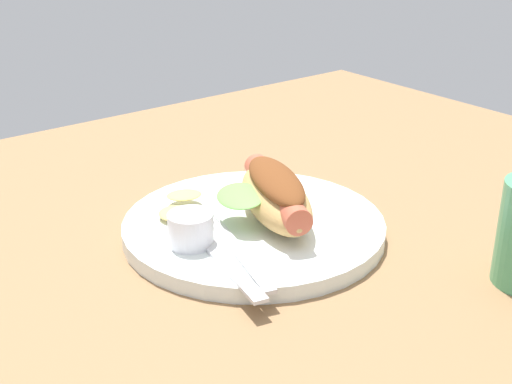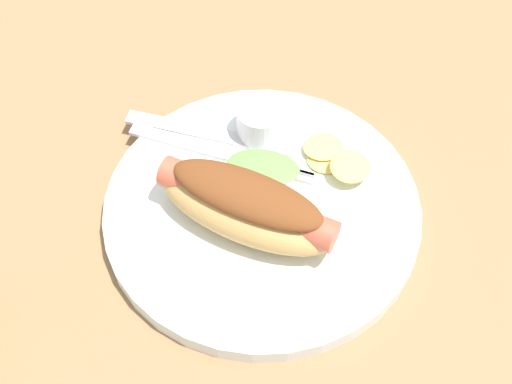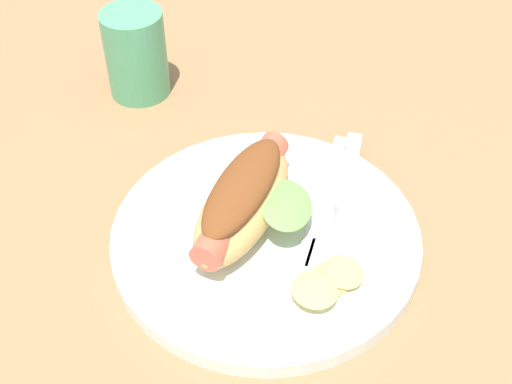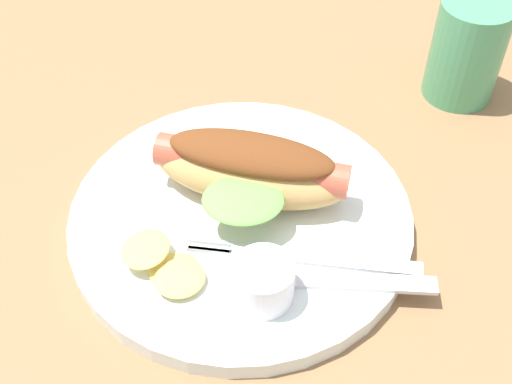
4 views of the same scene
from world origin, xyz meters
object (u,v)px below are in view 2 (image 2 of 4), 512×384
object	(u,v)px
hot_dog	(247,204)
sauce_ramekin	(261,122)
plate	(258,211)
fork	(217,152)
chips_pile	(334,157)
knife	(211,134)

from	to	relation	value
hot_dog	sauce_ramekin	xyz separation A→B (cm)	(9.72, -0.53, -1.17)
plate	hot_dog	distance (cm)	4.08
fork	chips_pile	xyz separation A→B (cm)	(-0.33, -10.23, 0.52)
fork	sauce_ramekin	bearing A→B (deg)	50.74
fork	chips_pile	bearing A→B (deg)	14.26
sauce_ramekin	knife	world-z (taller)	sauce_ramekin
hot_dog	fork	distance (cm)	8.24
plate	chips_pile	xyz separation A→B (cm)	(4.99, -6.28, 1.52)
hot_dog	chips_pile	size ratio (longest dim) A/B	2.36
plate	chips_pile	world-z (taller)	chips_pile
fork	hot_dog	bearing A→B (deg)	-50.04
hot_dog	sauce_ramekin	distance (cm)	9.81
plate	knife	size ratio (longest dim) A/B	1.68
sauce_ramekin	chips_pile	world-z (taller)	sauce_ramekin
plate	sauce_ramekin	bearing A→B (deg)	1.79
plate	hot_dog	bearing A→B (deg)	157.06
hot_dog	knife	world-z (taller)	hot_dog
sauce_ramekin	hot_dog	bearing A→B (deg)	176.85
fork	plate	bearing A→B (deg)	-37.30
chips_pile	knife	bearing A→B (deg)	77.60
hot_dog	fork	xyz separation A→B (cm)	(7.16, 3.17, -2.56)
plate	hot_dog	world-z (taller)	hot_dog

